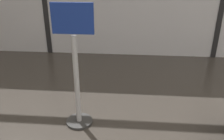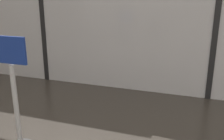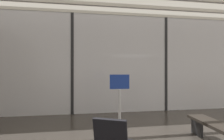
% 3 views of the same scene
% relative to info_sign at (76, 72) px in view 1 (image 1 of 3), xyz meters
% --- Properties ---
extents(info_sign, '(0.44, 0.32, 1.44)m').
position_rel_info_sign_xyz_m(info_sign, '(0.00, 0.00, 0.00)').
color(info_sign, '#333333').
rests_on(info_sign, ground).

